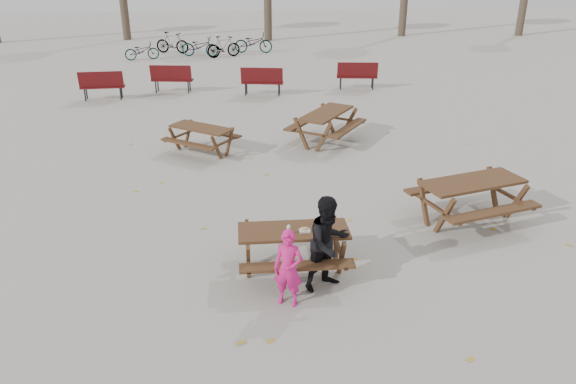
{
  "coord_description": "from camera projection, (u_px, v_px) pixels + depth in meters",
  "views": [
    {
      "loc": [
        -0.82,
        -8.03,
        5.02
      ],
      "look_at": [
        0.0,
        1.0,
        1.0
      ],
      "focal_mm": 35.0,
      "sensor_mm": 36.0,
      "label": 1
    }
  ],
  "objects": [
    {
      "name": "ground",
      "position": [
        293.0,
        270.0,
        9.42
      ],
      "size": [
        80.0,
        80.0,
        0.0
      ],
      "primitive_type": "plane",
      "color": "gray",
      "rests_on": "ground"
    },
    {
      "name": "main_picnic_table",
      "position": [
        293.0,
        240.0,
        9.18
      ],
      "size": [
        1.8,
        1.45,
        0.78
      ],
      "color": "#3B2415",
      "rests_on": "ground"
    },
    {
      "name": "food_tray",
      "position": [
        305.0,
        231.0,
        9.02
      ],
      "size": [
        0.18,
        0.11,
        0.03
      ],
      "primitive_type": "cube",
      "color": "white",
      "rests_on": "main_picnic_table"
    },
    {
      "name": "bread_roll",
      "position": [
        305.0,
        228.0,
        9.01
      ],
      "size": [
        0.14,
        0.06,
        0.05
      ],
      "primitive_type": "ellipsoid",
      "color": "tan",
      "rests_on": "food_tray"
    },
    {
      "name": "soda_bottle",
      "position": [
        289.0,
        230.0,
        8.92
      ],
      "size": [
        0.07,
        0.07,
        0.17
      ],
      "color": "silver",
      "rests_on": "main_picnic_table"
    },
    {
      "name": "child",
      "position": [
        288.0,
        268.0,
        8.31
      ],
      "size": [
        0.52,
        0.44,
        1.23
      ],
      "primitive_type": "imported",
      "rotation": [
        0.0,
        0.0,
        -0.37
      ],
      "color": "#D61A76",
      "rests_on": "ground"
    },
    {
      "name": "adult",
      "position": [
        328.0,
        243.0,
        8.68
      ],
      "size": [
        0.95,
        0.88,
        1.56
      ],
      "primitive_type": "imported",
      "rotation": [
        0.0,
        0.0,
        0.5
      ],
      "color": "black",
      "rests_on": "ground"
    },
    {
      "name": "picnic_table_east",
      "position": [
        470.0,
        201.0,
        10.91
      ],
      "size": [
        2.39,
        2.13,
        0.87
      ],
      "primitive_type": null,
      "rotation": [
        0.0,
        0.0,
        0.29
      ],
      "color": "#3B2415",
      "rests_on": "ground"
    },
    {
      "name": "picnic_table_north",
      "position": [
        202.0,
        140.0,
        14.57
      ],
      "size": [
        2.1,
        2.03,
        0.71
      ],
      "primitive_type": null,
      "rotation": [
        0.0,
        0.0,
        -0.62
      ],
      "color": "#3B2415",
      "rests_on": "ground"
    },
    {
      "name": "picnic_table_far",
      "position": [
        326.0,
        127.0,
        15.36
      ],
      "size": [
        2.42,
        2.52,
        0.85
      ],
      "primitive_type": null,
      "rotation": [
        0.0,
        0.0,
        0.97
      ],
      "color": "#3B2415",
      "rests_on": "ground"
    },
    {
      "name": "park_bench_row",
      "position": [
        226.0,
        80.0,
        20.29
      ],
      "size": [
        10.76,
        1.5,
        1.03
      ],
      "color": "#5A1214",
      "rests_on": "ground"
    },
    {
      "name": "bicycle_row",
      "position": [
        204.0,
        45.0,
        27.33
      ],
      "size": [
        7.09,
        2.55,
        1.04
      ],
      "color": "black",
      "rests_on": "ground"
    },
    {
      "name": "fallen_leaves",
      "position": [
        305.0,
        206.0,
        11.73
      ],
      "size": [
        11.0,
        11.0,
        0.01
      ],
      "primitive_type": null,
      "color": "#B58E2B",
      "rests_on": "ground"
    }
  ]
}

